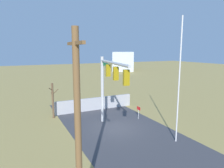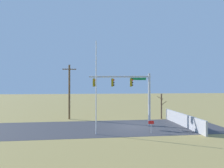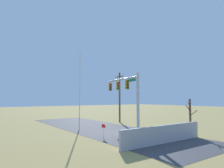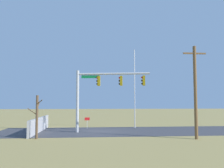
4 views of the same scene
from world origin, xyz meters
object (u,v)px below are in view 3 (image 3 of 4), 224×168
flagpole (80,90)px  bare_tree (190,117)px  signal_mast (127,91)px  utility_pole (120,96)px  open_sign (103,128)px

flagpole → bare_tree: bearing=37.3°
signal_mast → bare_tree: 6.81m
utility_pole → open_sign: bearing=-44.6°
signal_mast → open_sign: bearing=-71.7°
signal_mast → open_sign: signal_mast is taller
bare_tree → utility_pole: bearing=174.2°
open_sign → flagpole: bearing=177.4°
flagpole → open_sign: flagpole is taller
signal_mast → flagpole: size_ratio=0.79×
utility_pole → bare_tree: size_ratio=2.15×
flagpole → bare_tree: 12.02m
signal_mast → open_sign: size_ratio=5.82×
signal_mast → bare_tree: size_ratio=2.04×
utility_pole → bare_tree: utility_pole is taller
flagpole → open_sign: size_ratio=7.33×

